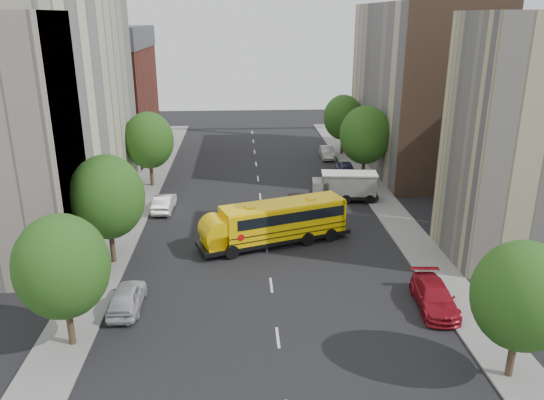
{
  "coord_description": "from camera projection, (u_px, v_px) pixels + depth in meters",
  "views": [
    {
      "loc": [
        -1.84,
        -38.85,
        16.69
      ],
      "look_at": [
        0.67,
        2.0,
        2.41
      ],
      "focal_mm": 35.0,
      "sensor_mm": 36.0,
      "label": 1
    }
  ],
  "objects": [
    {
      "name": "sidewalk_right",
      "position": [
        390.0,
        211.0,
        47.57
      ],
      "size": [
        3.0,
        80.0,
        0.12
      ],
      "primitive_type": "cube",
      "color": "slate",
      "rests_on": "ground"
    },
    {
      "name": "street_tree_2",
      "position": [
        149.0,
        140.0,
        53.18
      ],
      "size": [
        4.99,
        4.99,
        7.71
      ],
      "color": "#38281C",
      "rests_on": "ground"
    },
    {
      "name": "sidewalk_left",
      "position": [
        131.0,
        217.0,
        46.24
      ],
      "size": [
        3.0,
        80.0,
        0.12
      ],
      "primitive_type": "cube",
      "color": "slate",
      "rests_on": "ground"
    },
    {
      "name": "building_right_near",
      "position": [
        531.0,
        142.0,
        36.21
      ],
      "size": [
        10.0,
        7.0,
        17.0
      ],
      "primitive_type": "cube",
      "color": "tan",
      "rests_on": "ground"
    },
    {
      "name": "building_left_cream",
      "position": [
        43.0,
        102.0,
        43.53
      ],
      "size": [
        10.0,
        26.0,
        20.0
      ],
      "primitive_type": "cube",
      "color": "beige",
      "rests_on": "ground"
    },
    {
      "name": "street_tree_0",
      "position": [
        62.0,
        267.0,
        26.85
      ],
      "size": [
        4.8,
        4.8,
        7.41
      ],
      "color": "#38281C",
      "rests_on": "ground"
    },
    {
      "name": "parked_car_1",
      "position": [
        164.0,
        203.0,
        47.69
      ],
      "size": [
        1.75,
        4.61,
        1.5
      ],
      "primitive_type": "imported",
      "rotation": [
        0.0,
        0.0,
        3.1
      ],
      "color": "white",
      "rests_on": "ground"
    },
    {
      "name": "safari_truck",
      "position": [
        344.0,
        186.0,
        50.07
      ],
      "size": [
        6.63,
        3.01,
        2.75
      ],
      "rotation": [
        0.0,
        0.0,
        -0.1
      ],
      "color": "black",
      "rests_on": "ground"
    },
    {
      "name": "parked_car_3",
      "position": [
        434.0,
        297.0,
        31.75
      ],
      "size": [
        2.53,
        5.38,
        1.52
      ],
      "primitive_type": "imported",
      "rotation": [
        0.0,
        0.0,
        -0.08
      ],
      "color": "maroon",
      "rests_on": "ground"
    },
    {
      "name": "street_tree_4",
      "position": [
        365.0,
        135.0,
        54.37
      ],
      "size": [
        5.25,
        5.25,
        8.1
      ],
      "color": "#38281C",
      "rests_on": "ground"
    },
    {
      "name": "building_right_sidewall",
      "position": [
        455.0,
        104.0,
        48.77
      ],
      "size": [
        10.1,
        0.3,
        18.0
      ],
      "primitive_type": "cube",
      "color": "brown",
      "rests_on": "ground"
    },
    {
      "name": "ground",
      "position": [
        265.0,
        237.0,
        42.21
      ],
      "size": [
        120.0,
        120.0,
        0.0
      ],
      "primitive_type": "plane",
      "color": "black",
      "rests_on": "ground"
    },
    {
      "name": "street_tree_3",
      "position": [
        522.0,
        296.0,
        24.42
      ],
      "size": [
        4.61,
        4.61,
        7.11
      ],
      "color": "#38281C",
      "rests_on": "ground"
    },
    {
      "name": "parked_car_4",
      "position": [
        346.0,
        170.0,
        57.53
      ],
      "size": [
        2.15,
        4.83,
        1.61
      ],
      "primitive_type": "imported",
      "rotation": [
        0.0,
        0.0,
        -0.05
      ],
      "color": "#363258",
      "rests_on": "ground"
    },
    {
      "name": "parked_car_0",
      "position": [
        127.0,
        297.0,
        31.63
      ],
      "size": [
        1.83,
        4.55,
        1.55
      ],
      "primitive_type": "imported",
      "rotation": [
        0.0,
        0.0,
        3.14
      ],
      "color": "silver",
      "rests_on": "ground"
    },
    {
      "name": "building_right_far",
      "position": [
        417.0,
        88.0,
        59.14
      ],
      "size": [
        10.0,
        22.0,
        18.0
      ],
      "primitive_type": "cube",
      "color": "#B5A18D",
      "rests_on": "ground"
    },
    {
      "name": "school_bus",
      "position": [
        273.0,
        221.0,
        40.28
      ],
      "size": [
        12.11,
        6.51,
        3.36
      ],
      "rotation": [
        0.0,
        0.0,
        0.34
      ],
      "color": "black",
      "rests_on": "ground"
    },
    {
      "name": "street_tree_1",
      "position": [
        107.0,
        197.0,
        36.18
      ],
      "size": [
        5.12,
        5.12,
        7.9
      ],
      "color": "#38281C",
      "rests_on": "ground"
    },
    {
      "name": "lane_markings",
      "position": [
        260.0,
        196.0,
        51.63
      ],
      "size": [
        0.15,
        64.0,
        0.01
      ],
      "primitive_type": "cube",
      "color": "silver",
      "rests_on": "ground"
    },
    {
      "name": "building_left_redbrick",
      "position": [
        108.0,
        103.0,
        65.42
      ],
      "size": [
        10.0,
        15.0,
        13.0
      ],
      "primitive_type": "cube",
      "color": "maroon",
      "rests_on": "ground"
    },
    {
      "name": "parked_car_5",
      "position": [
        327.0,
        153.0,
        65.25
      ],
      "size": [
        1.58,
        4.39,
        1.44
      ],
      "primitive_type": "imported",
      "rotation": [
        0.0,
        0.0,
        -0.01
      ],
      "color": "gray",
      "rests_on": "ground"
    },
    {
      "name": "street_tree_5",
      "position": [
        343.0,
        117.0,
        65.8
      ],
      "size": [
        4.86,
        4.86,
        7.51
      ],
      "color": "#38281C",
      "rests_on": "ground"
    }
  ]
}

